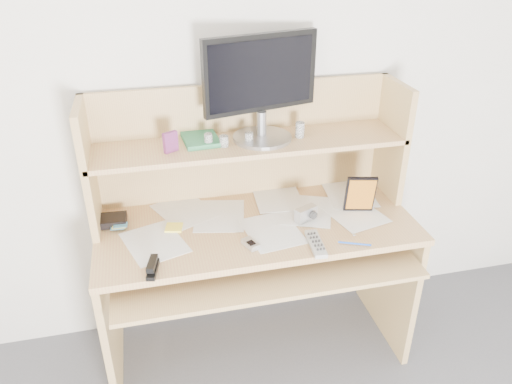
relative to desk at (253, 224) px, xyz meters
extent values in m
cube|color=silver|center=(0.00, 0.24, 0.56)|extent=(3.60, 0.04, 2.50)
cube|color=tan|center=(0.00, -0.08, 0.04)|extent=(1.40, 0.60, 0.03)
cube|color=tan|center=(-0.68, -0.08, -0.33)|extent=(0.03, 0.56, 0.72)
cube|color=tan|center=(0.68, -0.08, -0.33)|extent=(0.03, 0.56, 0.72)
cube|color=tan|center=(0.00, 0.20, -0.36)|extent=(1.34, 0.02, 0.41)
cube|color=tan|center=(0.00, -0.20, -0.05)|extent=(1.28, 0.55, 0.02)
cube|color=tan|center=(0.00, 0.21, 0.33)|extent=(1.40, 0.02, 0.55)
cube|color=tan|center=(-0.68, 0.07, 0.33)|extent=(0.03, 0.30, 0.55)
cube|color=tan|center=(0.68, 0.07, 0.33)|extent=(0.03, 0.30, 0.55)
cube|color=tan|center=(0.00, 0.07, 0.38)|extent=(1.38, 0.30, 0.02)
cube|color=silver|center=(0.00, -0.08, 0.06)|extent=(1.32, 0.54, 0.01)
cube|color=black|center=(0.18, -0.14, -0.03)|extent=(0.45, 0.21, 0.02)
cube|color=black|center=(0.18, -0.14, -0.02)|extent=(0.42, 0.20, 0.01)
cube|color=#A1A19C|center=(0.19, -0.31, 0.07)|extent=(0.07, 0.19, 0.02)
cube|color=#AFAFB1|center=(-0.07, -0.25, 0.07)|extent=(0.07, 0.09, 0.02)
cube|color=black|center=(-0.47, -0.33, 0.08)|extent=(0.06, 0.13, 0.04)
cube|color=black|center=(-0.62, 0.06, 0.08)|extent=(0.13, 0.10, 0.03)
cube|color=#F3FF43|center=(-0.36, -0.04, 0.06)|extent=(0.09, 0.09, 0.01)
cube|color=#A9A9AB|center=(0.22, -0.11, 0.09)|extent=(0.11, 0.08, 0.06)
cube|color=black|center=(0.47, -0.10, 0.16)|extent=(0.13, 0.05, 0.19)
cylinder|color=blue|center=(0.35, -0.34, 0.07)|extent=(0.13, 0.06, 0.01)
cube|color=#A81B16|center=(-0.34, 0.03, 0.43)|extent=(0.06, 0.05, 0.09)
cube|color=#317A52|center=(-0.21, 0.12, 0.40)|extent=(0.16, 0.21, 0.02)
cylinder|color=black|center=(-0.01, 0.05, 0.41)|extent=(0.04, 0.04, 0.05)
cylinder|color=white|center=(-0.18, 0.06, 0.41)|extent=(0.04, 0.04, 0.06)
cylinder|color=black|center=(-0.12, 0.04, 0.41)|extent=(0.05, 0.05, 0.05)
cylinder|color=white|center=(0.23, 0.06, 0.42)|extent=(0.05, 0.05, 0.07)
cylinder|color=#99999D|center=(0.06, 0.08, 0.39)|extent=(0.26, 0.26, 0.02)
cylinder|color=#99999D|center=(0.06, 0.09, 0.46)|extent=(0.04, 0.04, 0.11)
cube|color=black|center=(0.06, 0.11, 0.67)|extent=(0.51, 0.15, 0.32)
cube|color=black|center=(0.06, 0.09, 0.67)|extent=(0.46, 0.11, 0.28)
camera|label=1|loc=(-0.43, -1.90, 1.24)|focal=35.00mm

